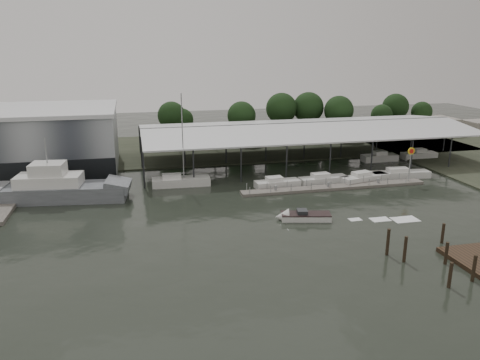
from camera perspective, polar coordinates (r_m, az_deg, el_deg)
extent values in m
plane|color=black|center=(55.85, 1.51, -5.01)|extent=(200.00, 200.00, 0.00)
cube|color=#3B3F2F|center=(95.48, -4.85, 3.90)|extent=(140.00, 30.00, 0.30)
cube|color=#93999D|center=(83.14, -23.16, 4.30)|extent=(24.00, 20.00, 10.00)
cube|color=black|center=(74.13, -24.15, 0.50)|extent=(24.00, 0.30, 4.00)
cube|color=silver|center=(82.36, -23.55, 7.84)|extent=(24.50, 20.50, 0.60)
cube|color=#2A2C2E|center=(85.10, 7.95, 6.88)|extent=(58.00, 0.40, 0.30)
cylinder|color=#2A2C2E|center=(69.13, -11.65, 1.20)|extent=(0.24, 0.24, 5.50)
cylinder|color=#2A2C2E|center=(91.58, -12.13, 4.77)|extent=(0.24, 0.24, 5.50)
cylinder|color=#2A2C2E|center=(109.07, 20.12, 5.92)|extent=(0.24, 0.24, 5.50)
cube|color=slate|center=(69.44, -26.46, -2.27)|extent=(3.00, 18.00, 0.50)
cube|color=slate|center=(69.59, 11.45, -0.88)|extent=(28.00, 2.00, 0.40)
cylinder|color=gray|center=(64.39, 1.21, -1.37)|extent=(0.10, 0.10, 1.20)
cylinder|color=gray|center=(76.37, 20.12, 0.43)|extent=(0.10, 0.10, 1.20)
cube|color=gray|center=(69.05, 10.72, -0.54)|extent=(0.30, 0.30, 0.70)
cylinder|color=gray|center=(74.69, 19.97, 1.46)|extent=(0.16, 0.16, 5.00)
cylinder|color=yellow|center=(74.14, 20.15, 3.33)|extent=(1.10, 0.12, 1.10)
cylinder|color=red|center=(74.09, 20.18, 3.31)|extent=(0.70, 0.05, 0.70)
cube|color=gray|center=(118.70, 22.32, 6.08)|extent=(10.00, 8.00, 4.00)
cube|color=slate|center=(67.53, -21.19, -1.56)|extent=(18.26, 6.95, 2.40)
cube|color=slate|center=(65.60, -14.67, -0.57)|extent=(3.92, 5.00, 1.84)
cube|color=silver|center=(67.33, -22.22, -0.13)|extent=(8.79, 4.99, 1.80)
cube|color=silver|center=(66.92, -22.37, 1.27)|extent=(4.66, 3.92, 1.61)
cylinder|color=gray|center=(66.40, -22.59, 3.27)|extent=(0.18, 0.18, 3.50)
cube|color=silver|center=(70.21, -7.18, -0.27)|extent=(8.63, 2.95, 1.40)
cube|color=silver|center=(69.90, -8.32, 0.38)|extent=(2.80, 1.90, 0.80)
cylinder|color=gray|center=(68.65, -7.02, 5.22)|extent=(0.16, 0.16, 12.61)
cylinder|color=gray|center=(69.78, -8.13, 0.79)|extent=(3.50, 0.26, 0.12)
cube|color=silver|center=(56.64, 8.03, -4.48)|extent=(6.16, 3.26, 0.90)
cone|color=silver|center=(56.31, 5.13, -4.51)|extent=(2.01, 2.31, 2.00)
cube|color=black|center=(56.51, 8.05, -4.10)|extent=(6.17, 3.32, 0.12)
cube|color=#2A2C2E|center=(56.36, 7.58, -3.87)|extent=(1.48, 1.63, 0.50)
cube|color=white|center=(57.90, 13.86, -4.70)|extent=(2.30, 1.50, 0.04)
cube|color=white|center=(58.69, 16.71, -4.63)|extent=(3.10, 2.00, 0.04)
cube|color=white|center=(59.63, 19.48, -4.56)|extent=(3.90, 2.50, 0.04)
cube|color=silver|center=(68.95, 4.58, -0.50)|extent=(6.82, 2.63, 1.10)
cube|color=silver|center=(68.58, 4.20, 0.12)|extent=(2.44, 1.75, 0.70)
cube|color=silver|center=(71.77, 10.13, -0.04)|extent=(7.67, 2.81, 1.10)
cube|color=silver|center=(71.37, 9.79, 0.56)|extent=(2.75, 1.82, 0.70)
cube|color=silver|center=(73.95, 14.90, 0.14)|extent=(8.34, 4.03, 1.10)
cube|color=silver|center=(73.51, 14.60, 0.72)|extent=(3.12, 2.22, 0.70)
cube|color=silver|center=(77.94, 18.93, 0.61)|extent=(9.51, 2.92, 1.10)
cube|color=silver|center=(77.48, 18.67, 1.16)|extent=(3.39, 1.86, 0.70)
cylinder|color=#2E2517|center=(49.08, 23.81, -8.49)|extent=(0.32, 0.32, 2.82)
cylinder|color=#2E2517|center=(46.65, 26.58, -9.95)|extent=(0.32, 0.32, 3.09)
cylinder|color=#2E2517|center=(48.03, 19.45, -8.29)|extent=(0.32, 0.32, 3.21)
cylinder|color=#2E2517|center=(49.00, 17.56, -7.53)|extent=(0.32, 0.32, 3.35)
cylinder|color=#2E2517|center=(53.97, 23.46, -6.27)|extent=(0.32, 0.32, 2.77)
cylinder|color=#2E2517|center=(44.73, 24.20, -10.87)|extent=(0.32, 0.32, 2.94)
cylinder|color=#301D15|center=(101.74, -8.26, 5.69)|extent=(0.50, 0.50, 4.20)
sphere|color=#1D3816|center=(101.14, -8.35, 7.80)|extent=(5.89, 5.89, 5.89)
cylinder|color=#301D15|center=(101.93, -7.02, 5.55)|extent=(0.50, 0.50, 3.49)
sphere|color=#1D3816|center=(101.41, -7.08, 7.29)|extent=(4.88, 4.88, 4.88)
cylinder|color=#301D15|center=(99.82, 0.19, 5.68)|extent=(0.50, 0.50, 4.26)
sphere|color=#1D3816|center=(99.21, 0.19, 7.86)|extent=(5.97, 5.97, 5.97)
cylinder|color=#301D15|center=(105.34, 5.01, 6.33)|extent=(0.50, 0.50, 4.87)
sphere|color=#1D3816|center=(104.70, 5.07, 8.70)|extent=(6.82, 6.82, 6.82)
cylinder|color=#301D15|center=(107.25, 8.23, 6.41)|extent=(0.50, 0.50, 4.89)
sphere|color=#1D3816|center=(106.62, 8.32, 8.74)|extent=(6.85, 6.85, 6.85)
cylinder|color=#301D15|center=(106.71, 11.83, 6.10)|extent=(0.50, 0.50, 4.59)
sphere|color=#1D3816|center=(106.10, 11.95, 8.30)|extent=(6.43, 6.43, 6.43)
cylinder|color=#301D15|center=(113.31, 16.76, 6.04)|extent=(0.50, 0.50, 3.47)
sphere|color=#1D3816|center=(112.85, 16.89, 7.60)|extent=(4.86, 4.86, 4.86)
cylinder|color=#301D15|center=(118.67, 18.25, 6.57)|extent=(0.50, 0.50, 4.42)
sphere|color=#1D3816|center=(118.14, 18.42, 8.47)|extent=(6.19, 6.19, 6.19)
cylinder|color=#301D15|center=(121.53, 21.12, 6.28)|extent=(0.50, 0.50, 3.50)
sphere|color=#1D3816|center=(121.09, 21.27, 7.75)|extent=(4.90, 4.90, 4.90)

